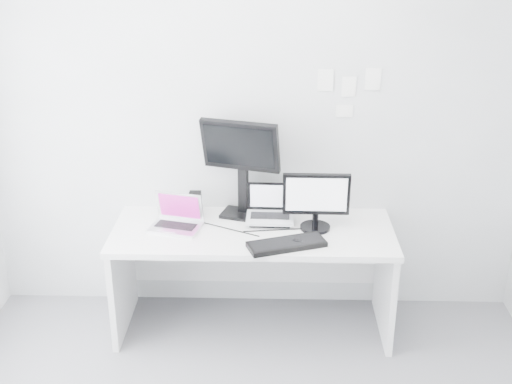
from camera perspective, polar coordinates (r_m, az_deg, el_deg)
back_wall at (r=4.33m, az=-0.14°, el=6.18°), size 3.60×0.00×3.60m
desk at (r=4.40m, az=-0.26°, el=-7.54°), size 1.80×0.70×0.73m
macbook at (r=4.22m, az=-7.05°, el=-1.75°), size 0.36×0.31×0.24m
speaker at (r=4.44m, az=-5.25°, el=-0.98°), size 0.09×0.09×0.16m
dell_laptop at (r=4.27m, az=1.22°, el=-1.10°), size 0.31×0.25×0.26m
rear_monitor at (r=4.29m, az=-1.25°, el=2.15°), size 0.54×0.32×0.69m
samsung_monitor at (r=4.18m, az=5.20°, el=-0.77°), size 0.42×0.20×0.39m
keyboard at (r=4.02m, az=2.65°, el=-4.52°), size 0.50×0.32×0.03m
mouse at (r=4.04m, az=3.58°, el=-4.36°), size 0.13×0.10×0.04m
wall_note_0 at (r=4.27m, az=5.99°, el=9.55°), size 0.10×0.00×0.14m
wall_note_1 at (r=4.29m, az=7.99°, el=8.98°), size 0.09×0.00×0.13m
wall_note_2 at (r=4.30m, az=10.04°, el=9.56°), size 0.10×0.00×0.14m
wall_note_3 at (r=4.33m, az=7.61°, el=6.93°), size 0.11×0.00×0.08m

